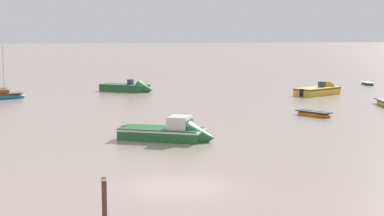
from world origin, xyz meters
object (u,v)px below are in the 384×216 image
motorboat_moored_0 (175,135)px  motorboat_moored_4 (132,89)px  rowboat_moored_7 (368,84)px  rowboat_moored_3 (314,114)px  mooring_post_right (104,202)px  sailboat_moored_0 (0,97)px  motorboat_moored_3 (323,91)px

motorboat_moored_0 → motorboat_moored_4: size_ratio=0.97×
rowboat_moored_7 → motorboat_moored_4: (-30.98, -2.30, 0.17)m
rowboat_moored_3 → mooring_post_right: bearing=-66.6°
sailboat_moored_0 → motorboat_moored_4: sailboat_moored_0 is taller
motorboat_moored_3 → rowboat_moored_7: motorboat_moored_3 is taller
sailboat_moored_0 → rowboat_moored_3: bearing=-53.6°
motorboat_moored_0 → rowboat_moored_7: 46.54m
sailboat_moored_0 → motorboat_moored_4: 14.77m
motorboat_moored_3 → rowboat_moored_7: (10.92, 9.84, -0.17)m
motorboat_moored_0 → motorboat_moored_3: (21.07, 23.96, -0.04)m
motorboat_moored_4 → mooring_post_right: 47.21m
motorboat_moored_3 → sailboat_moored_0: bearing=146.6°
rowboat_moored_7 → motorboat_moored_4: 31.07m
rowboat_moored_7 → rowboat_moored_3: bearing=149.4°
mooring_post_right → motorboat_moored_4: bearing=82.1°
motorboat_moored_0 → motorboat_moored_3: size_ratio=0.94×
sailboat_moored_0 → motorboat_moored_0: bearing=-82.4°
mooring_post_right → rowboat_moored_3: bearing=52.0°
motorboat_moored_0 → sailboat_moored_0: 29.60m
rowboat_moored_7 → mooring_post_right: (-37.45, -49.07, 0.66)m
mooring_post_right → rowboat_moored_7: bearing=52.6°
rowboat_moored_7 → mooring_post_right: size_ratio=1.70×
mooring_post_right → sailboat_moored_0: bearing=100.1°
rowboat_moored_3 → motorboat_moored_3: (8.09, 15.65, 0.16)m
rowboat_moored_3 → motorboat_moored_3: 17.62m
rowboat_moored_3 → mooring_post_right: mooring_post_right is taller
motorboat_moored_3 → motorboat_moored_4: 21.43m
rowboat_moored_3 → motorboat_moored_4: bearing=178.8°
rowboat_moored_7 → mooring_post_right: mooring_post_right is taller
motorboat_moored_0 → mooring_post_right: (-5.46, -15.27, 0.44)m
rowboat_moored_7 → motorboat_moored_4: bearing=100.4°
motorboat_moored_0 → rowboat_moored_3: bearing=60.7°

